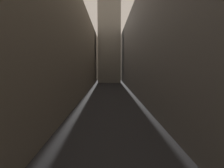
% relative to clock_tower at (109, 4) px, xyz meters
% --- Properties ---
extents(ground_plane, '(264.00, 264.00, 0.00)m').
position_rel_clock_tower_xyz_m(ground_plane, '(0.00, -34.07, -30.71)').
color(ground_plane, '#232326').
extents(building_block_left, '(15.43, 108.00, 20.07)m').
position_rel_clock_tower_xyz_m(building_block_left, '(-13.22, -32.07, -20.67)').
color(building_block_left, '#756B5B').
rests_on(building_block_left, ground).
extents(building_block_right, '(13.70, 108.00, 20.87)m').
position_rel_clock_tower_xyz_m(building_block_right, '(12.35, -32.07, -20.27)').
color(building_block_right, slate).
rests_on(building_block_right, ground).
extents(clock_tower, '(9.65, 9.65, 59.10)m').
position_rel_clock_tower_xyz_m(clock_tower, '(0.00, 0.00, 0.00)').
color(clock_tower, gray).
rests_on(clock_tower, ground).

